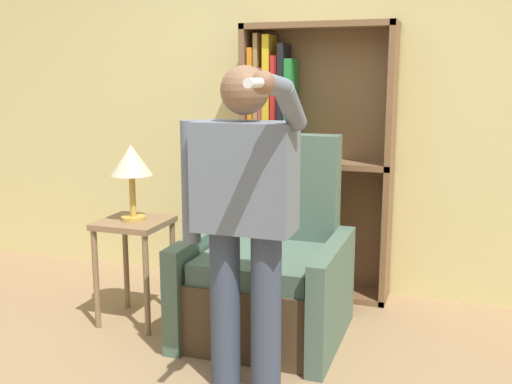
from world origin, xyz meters
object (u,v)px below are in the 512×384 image
armchair (269,275)px  bookcase (297,167)px  person_standing (244,209)px  side_table (134,241)px  table_lamp (131,164)px

armchair → bookcase: bearing=92.7°
bookcase → person_standing: (0.13, -1.45, 0.01)m
armchair → side_table: armchair is taller
armchair → person_standing: size_ratio=0.75×
armchair → side_table: size_ratio=1.79×
bookcase → armchair: bookcase is taller
bookcase → table_lamp: (-0.81, -0.88, 0.11)m
bookcase → person_standing: bearing=-84.8°
bookcase → armchair: 0.94m
armchair → person_standing: 0.89m
person_standing → table_lamp: (-0.94, 0.57, 0.10)m
side_table → table_lamp: table_lamp is taller
bookcase → armchair: (0.04, -0.76, -0.55)m
side_table → person_standing: bearing=-31.3°
bookcase → table_lamp: bookcase is taller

